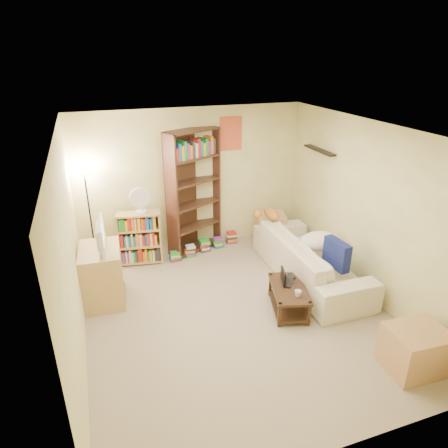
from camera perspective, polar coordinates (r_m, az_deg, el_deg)
The scene contains 19 objects.
room at distance 4.93m, azimuth 2.00°, elevation 2.99°, with size 4.50×4.54×2.52m.
sofa at distance 6.43m, azimuth 12.13°, elevation -4.82°, with size 0.96×2.40×0.70m, color beige.
navy_pillow at distance 5.97m, azimuth 15.80°, elevation -4.15°, with size 0.46×0.14×0.41m, color navy.
cream_blanket at distance 6.45m, azimuth 13.39°, elevation -2.39°, with size 0.64×0.46×0.28m, color white.
tabby_cat at distance 6.84m, azimuth 6.42°, elevation 1.47°, with size 0.55×0.20×0.19m.
coffee_table at distance 5.69m, azimuth 9.23°, elevation -10.12°, with size 0.66×0.92×0.37m.
laptop at distance 5.72m, azimuth 9.58°, elevation -8.14°, with size 0.36×0.38×0.03m, color black.
laptop_screen at distance 5.64m, azimuth 8.45°, elevation -7.36°, with size 0.01×0.27×0.18m, color white.
mug at distance 5.43m, azimuth 10.51°, elevation -9.73°, with size 0.10×0.10×0.09m, color white.
tv_remote at distance 5.85m, azimuth 9.65°, elevation -7.37°, with size 0.05×0.15×0.02m, color black.
tv_stand at distance 5.98m, azimuth -16.99°, elevation -6.98°, with size 0.55×0.77×0.83m, color tan.
television at distance 5.71m, azimuth -17.72°, elevation -1.65°, with size 0.14×0.71×0.40m, color black.
tall_bookshelf at distance 6.91m, azimuth -4.37°, elevation 4.94°, with size 1.02×0.71×2.17m.
short_bookshelf at distance 6.84m, azimuth -11.91°, elevation -1.97°, with size 0.75×0.40×0.91m.
desk_fan at distance 6.54m, azimuth -11.91°, elevation 3.38°, with size 0.32×0.18×0.44m.
floor_lamp at distance 6.67m, azimuth -19.03°, elevation 4.43°, with size 0.28×0.28×1.64m.
side_table at distance 7.46m, azimuth 6.66°, elevation -0.75°, with size 0.51×0.51×0.59m, color tan.
end_cabinet at distance 5.18m, azimuth 25.64°, elevation -15.88°, with size 0.63×0.52×0.52m, color tan.
book_stacks at distance 7.24m, azimuth -2.66°, elevation -3.11°, with size 1.35×0.49×0.24m.
Camera 1 is at (-1.66, -4.29, 3.37)m, focal length 32.00 mm.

